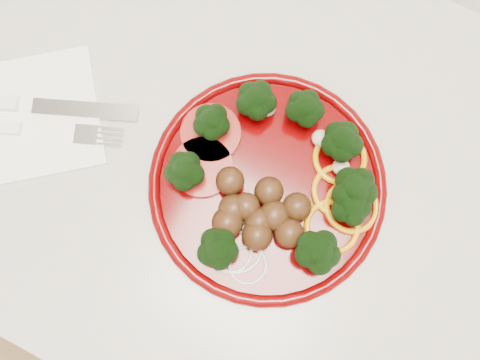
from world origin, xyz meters
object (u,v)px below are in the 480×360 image
at_px(plate, 272,183).
at_px(fork, 5,128).
at_px(napkin, 35,116).
at_px(knife, 12,104).

xyz_separation_m(plate, fork, (-0.31, -0.08, -0.01)).
bearing_deg(fork, napkin, 33.31).
bearing_deg(knife, napkin, -22.66).
height_order(plate, fork, plate).
relative_size(plate, napkin, 1.81).
distance_m(napkin, knife, 0.03).
relative_size(knife, fork, 1.13).
height_order(knife, fork, knife).
bearing_deg(plate, fork, -165.39).
height_order(plate, knife, plate).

